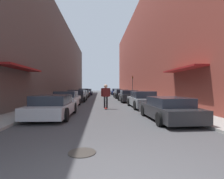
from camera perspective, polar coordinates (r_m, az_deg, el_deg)
ground at (r=23.44m, az=-3.23°, el=-3.23°), size 113.79×113.79×0.00m
curb_strip_left at (r=28.97m, az=-13.14°, el=-2.35°), size 1.80×51.72×0.12m
curb_strip_right at (r=29.07m, az=6.37°, el=-2.32°), size 1.80×51.72×0.12m
building_row_left at (r=29.85m, az=-18.76°, el=9.38°), size 4.90×51.72×12.24m
building_row_right at (r=30.26m, az=11.92°, el=12.03°), size 4.90×51.72×15.09m
parked_car_left_0 at (r=10.14m, az=-18.63°, el=-5.23°), size 2.08×4.51×1.23m
parked_car_left_1 at (r=15.00m, az=-14.56°, el=-3.13°), size 1.97×4.03×1.32m
parked_car_left_2 at (r=20.46m, az=-11.30°, el=-2.03°), size 2.05×4.49×1.33m
parked_car_left_3 at (r=25.48m, az=-9.91°, el=-1.59°), size 1.85×4.43×1.20m
parked_car_left_4 at (r=30.55m, az=-9.10°, el=-1.04°), size 2.01×4.33×1.38m
parked_car_left_5 at (r=35.98m, az=-8.07°, el=-0.83°), size 1.99×4.67×1.28m
parked_car_right_0 at (r=9.18m, az=17.74°, el=-6.07°), size 1.94×4.40×1.16m
parked_car_right_1 at (r=14.21m, az=9.84°, el=-3.29°), size 1.87×4.50×1.33m
parked_car_right_2 at (r=19.84m, az=5.35°, el=-2.10°), size 2.04×4.70×1.31m
parked_car_right_3 at (r=26.04m, az=3.01°, el=-1.43°), size 2.02×4.81×1.28m
parked_car_right_4 at (r=31.23m, az=2.21°, el=-1.13°), size 1.85×4.04×1.21m
parked_car_right_5 at (r=36.57m, az=1.23°, el=-0.76°), size 1.96×4.26×1.31m
skateboarder at (r=13.20m, az=-2.05°, el=-1.39°), size 0.71×0.78×1.86m
manhole_cover at (r=4.74m, az=-9.74°, el=-19.61°), size 0.70×0.70×0.02m
traffic_light at (r=30.88m, az=6.72°, el=1.95°), size 0.16×0.22×3.47m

